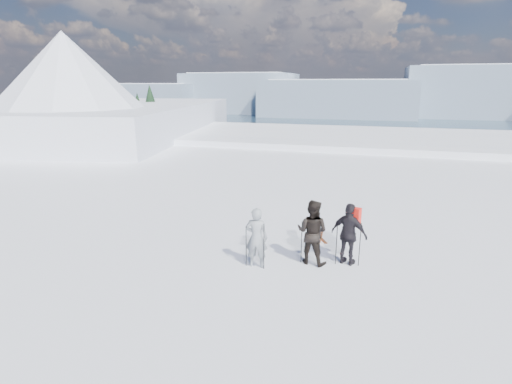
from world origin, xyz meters
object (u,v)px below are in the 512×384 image
at_px(skier_grey, 256,238).
at_px(skis_loose, 319,235).
at_px(skier_pack, 349,234).
at_px(skier_dark, 312,232).

height_order(skier_grey, skis_loose, skier_grey).
relative_size(skier_pack, skis_loose, 1.09).
xyz_separation_m(skier_dark, skis_loose, (-0.07, 2.29, -0.95)).
height_order(skier_dark, skier_pack, skier_dark).
distance_m(skier_grey, skier_dark, 1.64).
distance_m(skier_dark, skier_pack, 1.06).
height_order(skier_dark, skis_loose, skier_dark).
xyz_separation_m(skier_grey, skier_pack, (2.52, 0.92, 0.04)).
bearing_deg(skis_loose, skier_dark, -88.15).
bearing_deg(skier_grey, skis_loose, -118.63).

